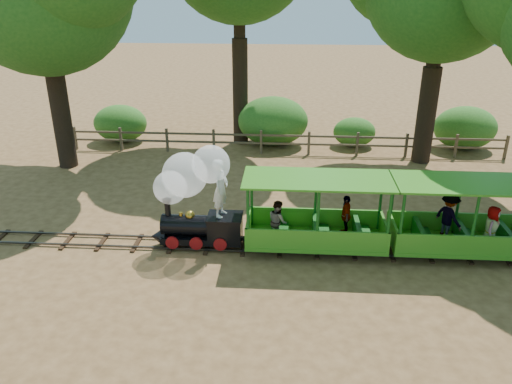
# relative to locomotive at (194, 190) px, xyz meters

# --- Properties ---
(ground) EXTENTS (90.00, 90.00, 0.00)m
(ground) POSITION_rel_locomotive_xyz_m (2.33, -0.07, -1.66)
(ground) COLOR #A27446
(ground) RESTS_ON ground
(track) EXTENTS (22.00, 1.00, 0.10)m
(track) POSITION_rel_locomotive_xyz_m (2.33, -0.07, -1.59)
(track) COLOR #3F3D3A
(track) RESTS_ON ground
(locomotive) EXTENTS (2.56, 1.20, 2.94)m
(locomotive) POSITION_rel_locomotive_xyz_m (0.00, 0.00, 0.00)
(locomotive) COLOR black
(locomotive) RESTS_ON ground
(carriage_front) EXTENTS (3.88, 1.58, 2.02)m
(carriage_front) POSITION_rel_locomotive_xyz_m (3.23, -0.08, -0.85)
(carriage_front) COLOR #3D9320
(carriage_front) RESTS_ON track
(carriage_rear) EXTENTS (3.88, 1.58, 2.02)m
(carriage_rear) POSITION_rel_locomotive_xyz_m (7.12, -0.06, -0.81)
(carriage_rear) COLOR #3D9320
(carriage_rear) RESTS_ON track
(fence) EXTENTS (18.10, 0.10, 1.00)m
(fence) POSITION_rel_locomotive_xyz_m (2.33, 7.93, -1.08)
(fence) COLOR brown
(fence) RESTS_ON ground
(shrub_west) EXTENTS (2.38, 1.83, 1.65)m
(shrub_west) POSITION_rel_locomotive_xyz_m (-5.08, 9.23, -0.83)
(shrub_west) COLOR #2D6B1E
(shrub_west) RESTS_ON ground
(shrub_mid_w) EXTENTS (3.08, 2.37, 2.13)m
(shrub_mid_w) POSITION_rel_locomotive_xyz_m (1.77, 9.23, -0.59)
(shrub_mid_w) COLOR #2D6B1E
(shrub_mid_w) RESTS_ON ground
(shrub_mid_e) EXTENTS (1.83, 1.41, 1.27)m
(shrub_mid_e) POSITION_rel_locomotive_xyz_m (5.34, 9.23, -1.02)
(shrub_mid_e) COLOR #2D6B1E
(shrub_mid_e) RESTS_ON ground
(shrub_east) EXTENTS (2.65, 2.04, 1.84)m
(shrub_east) POSITION_rel_locomotive_xyz_m (10.03, 9.23, -0.74)
(shrub_east) COLOR #2D6B1E
(shrub_east) RESTS_ON ground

